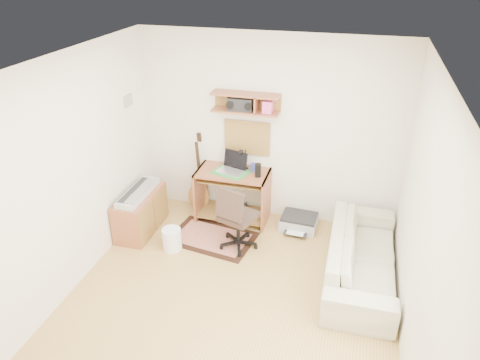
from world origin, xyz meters
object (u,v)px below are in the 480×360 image
(printer, at_px, (299,223))
(sofa, at_px, (363,249))
(cabinet, at_px, (140,212))
(desk, at_px, (233,195))
(task_chair, at_px, (238,216))

(printer, relative_size, sofa, 0.25)
(printer, xyz_separation_m, sofa, (0.86, -0.84, 0.30))
(cabinet, height_order, printer, cabinet)
(desk, bearing_deg, sofa, -24.96)
(task_chair, xyz_separation_m, sofa, (1.56, -0.20, -0.08))
(desk, distance_m, cabinet, 1.30)
(cabinet, xyz_separation_m, sofa, (2.96, -0.23, 0.11))
(task_chair, height_order, sofa, task_chair)
(printer, bearing_deg, sofa, -41.23)
(cabinet, relative_size, sofa, 0.46)
(sofa, bearing_deg, task_chair, 82.58)
(desk, height_order, task_chair, task_chair)
(desk, xyz_separation_m, sofa, (1.82, -0.85, 0.01))
(desk, height_order, sofa, sofa)
(desk, bearing_deg, task_chair, -68.12)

